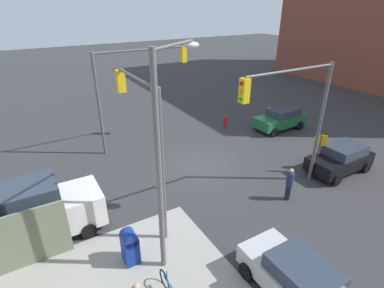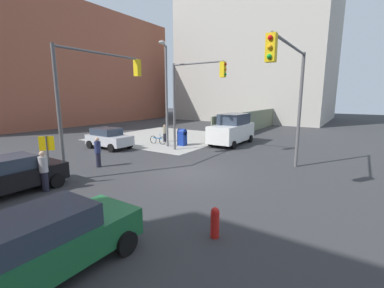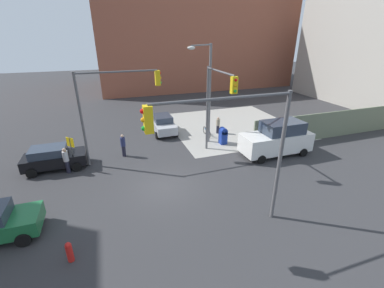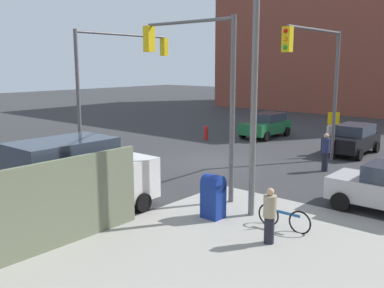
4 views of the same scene
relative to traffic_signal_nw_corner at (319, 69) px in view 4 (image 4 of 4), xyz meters
name	(u,v)px [view 4 (image 4 of 4)]	position (x,y,z in m)	size (l,w,h in m)	color
ground_plane	(209,162)	(2.35, -4.50, -4.64)	(120.00, 120.00, 0.00)	#333335
building_brick_west	(364,7)	(-29.65, -8.49, 6.37)	(16.00, 28.00, 22.03)	brown
traffic_signal_nw_corner	(319,69)	(0.00, 0.00, 0.00)	(5.61, 0.36, 6.50)	#59595B
traffic_signal_se_corner	(117,68)	(4.41, -9.00, 0.04)	(6.32, 0.36, 6.50)	#59595B
traffic_signal_ne_corner	(196,73)	(6.85, -1.65, -0.07)	(0.36, 4.42, 6.50)	#59595B
street_lamp_corner	(255,70)	(7.25, 1.10, 0.06)	(2.39, 1.59, 8.00)	slate
warning_sign_two_way	(333,126)	(-3.05, -0.38, -3.00)	(0.48, 0.48, 2.40)	#4C4C4C
mailbox_blue	(213,195)	(8.55, 0.50, -3.88)	(0.56, 0.64, 1.43)	navy
fire_hydrant	(206,132)	(-2.65, -8.70, -4.15)	(0.26, 0.26, 0.94)	red
hatchback_black	(353,139)	(-4.34, 0.24, -3.80)	(4.00, 2.02, 1.62)	black
sedan_green	(266,125)	(-6.10, -6.25, -3.80)	(3.97, 2.02, 1.62)	#1E6638
van_white_delivery	(73,181)	(11.56, -2.70, -3.36)	(5.40, 2.32, 2.62)	white
pedestrian_crossing	(325,152)	(0.35, 0.70, -3.72)	(0.36, 0.36, 1.77)	navy
pedestrian_waiting	(330,137)	(-3.45, -0.70, -3.69)	(0.36, 0.36, 1.81)	#B2B2B7
pedestrian_walking_north	(270,215)	(9.15, 2.90, -3.82)	(0.36, 0.36, 1.58)	#9E937A
bicycle_leaning_on_fence	(284,218)	(7.95, 2.70, -4.29)	(0.05, 1.75, 0.97)	black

